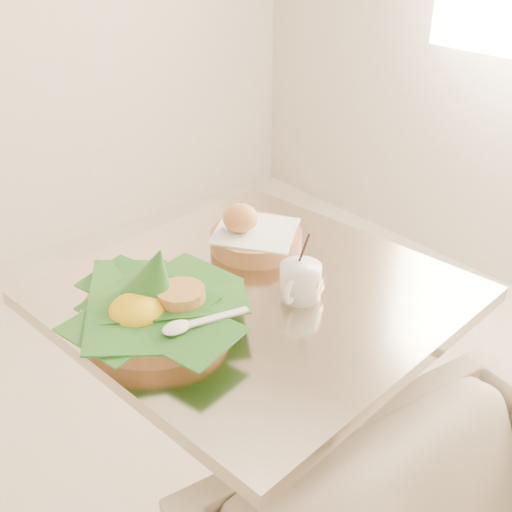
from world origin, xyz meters
TOP-DOWN VIEW (x-y plane):
  - cafe_table at (0.21, -0.00)m, footprint 0.77×0.77m
  - rice_basket at (-0.01, 0.02)m, footprint 0.32×0.32m
  - bread_basket at (0.31, 0.13)m, footprint 0.24×0.24m
  - coffee_mug at (0.25, -0.08)m, footprint 0.10×0.08m

SIDE VIEW (x-z plane):
  - cafe_table at x=0.21m, z-range 0.15..0.90m
  - bread_basket at x=0.31m, z-range 0.73..0.83m
  - coffee_mug at x=0.25m, z-range 0.72..0.85m
  - rice_basket at x=-0.01m, z-range 0.71..0.87m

